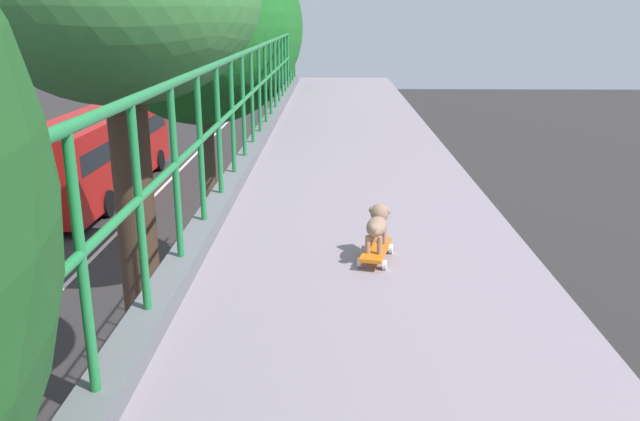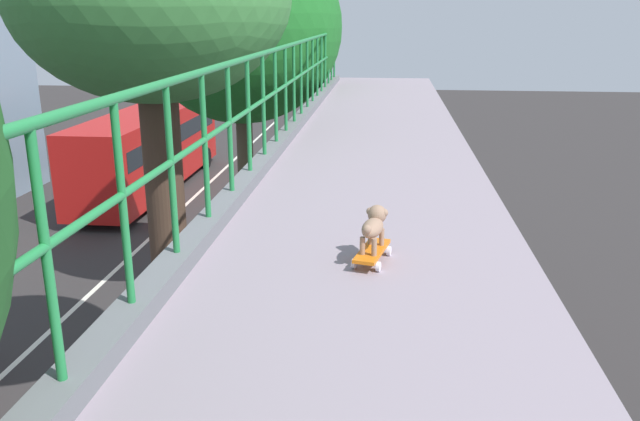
{
  "view_description": "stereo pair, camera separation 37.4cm",
  "coord_description": "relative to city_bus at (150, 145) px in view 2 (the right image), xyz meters",
  "views": [
    {
      "loc": [
        0.74,
        -3.14,
        6.91
      ],
      "look_at": [
        0.64,
        1.38,
        5.54
      ],
      "focal_mm": 36.26,
      "sensor_mm": 36.0,
      "label": 1
    },
    {
      "loc": [
        1.12,
        -3.11,
        6.91
      ],
      "look_at": [
        0.64,
        1.38,
        5.54
      ],
      "focal_mm": 36.26,
      "sensor_mm": 36.0,
      "label": 2
    }
  ],
  "objects": [
    {
      "name": "small_dog",
      "position": [
        9.49,
        -20.73,
        3.72
      ],
      "size": [
        0.2,
        0.39,
        0.28
      ],
      "color": "#9E7A62",
      "rests_on": "toy_skateboard"
    },
    {
      "name": "green_railing",
      "position": [
        8.2,
        -21.81,
        3.72
      ],
      "size": [
        0.2,
        27.56,
        1.25
      ],
      "color": "slate",
      "rests_on": "overpass_deck"
    },
    {
      "name": "overpass_deck",
      "position": [
        9.39,
        -21.81,
        3.23
      ],
      "size": [
        2.48,
        29.01,
        0.46
      ],
      "color": "gray",
      "rests_on": "bridge_pier"
    },
    {
      "name": "roadside_tree_mid",
      "position": [
        6.16,
        -15.57,
        5.22
      ],
      "size": [
        4.03,
        4.03,
        8.78
      ],
      "color": "#4A3527",
      "rests_on": "ground"
    },
    {
      "name": "roadside_tree_far",
      "position": [
        6.11,
        -9.64,
        4.77
      ],
      "size": [
        4.71,
        4.71,
        8.85
      ],
      "color": "#4D4331",
      "rests_on": "ground"
    },
    {
      "name": "city_bus",
      "position": [
        0.0,
        0.0,
        0.0
      ],
      "size": [
        2.58,
        11.34,
        3.22
      ],
      "color": "red",
      "rests_on": "ground"
    },
    {
      "name": "toy_skateboard",
      "position": [
        9.49,
        -20.76,
        3.52
      ],
      "size": [
        0.27,
        0.5,
        0.09
      ],
      "color": "orange",
      "rests_on": "overpass_deck"
    }
  ]
}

